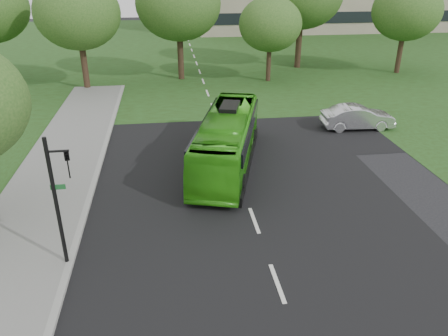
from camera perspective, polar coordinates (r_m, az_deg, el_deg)
The scene contains 9 objects.
ground at distance 16.83m, azimuth 5.31°, elevation -10.44°, with size 160.00×160.00×0.00m, color black.
street_surfaces at distance 37.46m, azimuth -2.87°, elevation 10.06°, with size 120.00×120.00×0.15m.
tree_park_a at distance 38.88m, azimuth -18.59°, elevation 18.63°, with size 6.84×6.84×9.09m.
tree_park_b at distance 40.74m, azimuth -5.98°, elevation 20.57°, with size 7.46×7.46×9.78m.
tree_park_c at distance 40.17m, azimuth 6.07°, elevation 18.16°, with size 5.51×5.51×7.32m.
tree_park_e at distance 46.38m, azimuth 22.76°, elevation 18.37°, with size 6.34×6.34×8.46m.
bus at distance 22.85m, azimuth 0.41°, elevation 3.70°, with size 2.37×10.12×2.82m, color green.
sedan at distance 29.67m, azimuth 17.05°, elevation 6.37°, with size 1.61×4.61×1.52m, color silver.
traffic_light at distance 15.45m, azimuth -20.71°, elevation -3.18°, with size 0.79×0.24×4.87m.
Camera 1 is at (-3.32, -13.30, 9.77)m, focal length 35.00 mm.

